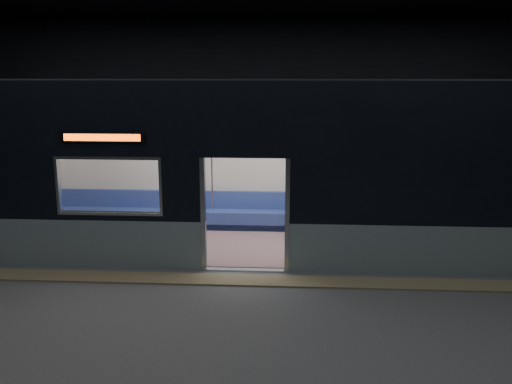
# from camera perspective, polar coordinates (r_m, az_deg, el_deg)

# --- Properties ---
(station_floor) EXTENTS (24.00, 14.00, 0.01)m
(station_floor) POSITION_cam_1_polar(r_m,az_deg,el_deg) (8.85, -1.70, -10.70)
(station_floor) COLOR #47494C
(station_floor) RESTS_ON ground
(station_envelope) EXTENTS (24.00, 14.00, 5.00)m
(station_envelope) POSITION_cam_1_polar(r_m,az_deg,el_deg) (8.15, -1.87, 13.78)
(station_envelope) COLOR black
(station_envelope) RESTS_ON station_floor
(tactile_strip) EXTENTS (22.80, 0.50, 0.03)m
(tactile_strip) POSITION_cam_1_polar(r_m,az_deg,el_deg) (9.35, -1.39, -9.26)
(tactile_strip) COLOR #8C7F59
(tactile_strip) RESTS_ON station_floor
(metro_car) EXTENTS (18.00, 3.04, 3.35)m
(metro_car) POSITION_cam_1_polar(r_m,az_deg,el_deg) (10.80, -0.53, 3.77)
(metro_car) COLOR gray
(metro_car) RESTS_ON station_floor
(passenger) EXTENTS (0.44, 0.77, 1.49)m
(passenger) POSITION_cam_1_polar(r_m,az_deg,el_deg) (11.95, 5.50, -0.32)
(passenger) COLOR black
(passenger) RESTS_ON metro_car
(handbag) EXTENTS (0.41, 0.38, 0.17)m
(handbag) POSITION_cam_1_polar(r_m,az_deg,el_deg) (11.74, 5.76, -1.24)
(handbag) COLOR black
(handbag) RESTS_ON passenger
(transit_map) EXTENTS (0.96, 0.03, 0.63)m
(transit_map) POSITION_cam_1_polar(r_m,az_deg,el_deg) (12.85, 22.80, 2.45)
(transit_map) COLOR white
(transit_map) RESTS_ON metro_car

